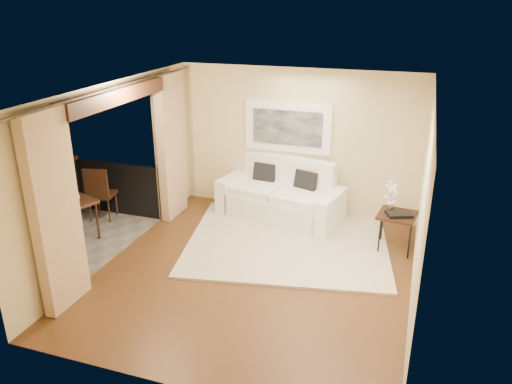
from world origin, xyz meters
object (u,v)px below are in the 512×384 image
at_px(bistro_table, 72,206).
at_px(balcony_chair_far, 99,190).
at_px(side_table, 397,217).
at_px(orchid, 391,195).
at_px(ice_bucket, 67,193).
at_px(sofa, 282,197).
at_px(balcony_chair_near, 16,224).

xyz_separation_m(bistro_table, balcony_chair_far, (-0.13, 0.92, -0.08)).
bearing_deg(side_table, orchid, 126.75).
bearing_deg(ice_bucket, orchid, 17.14).
distance_m(balcony_chair_far, ice_bucket, 0.88).
relative_size(sofa, side_table, 3.72).
bearing_deg(sofa, side_table, -6.08).
xyz_separation_m(side_table, orchid, (-0.13, 0.17, 0.30)).
bearing_deg(orchid, balcony_chair_far, -171.95).
distance_m(side_table, bistro_table, 5.26).
bearing_deg(ice_bucket, side_table, 14.96).
distance_m(orchid, balcony_chair_near, 5.90).
xyz_separation_m(side_table, ice_bucket, (-5.17, -1.38, 0.28)).
relative_size(bistro_table, balcony_chair_near, 0.79).
bearing_deg(balcony_chair_far, ice_bucket, 79.04).
height_order(balcony_chair_far, balcony_chair_near, balcony_chair_near).
height_order(sofa, orchid, orchid).
distance_m(balcony_chair_far, balcony_chair_near, 1.69).
bearing_deg(balcony_chair_far, side_table, 174.01).
relative_size(orchid, bistro_table, 0.59).
height_order(orchid, balcony_chair_near, orchid).
bearing_deg(sofa, balcony_chair_far, -146.30).
bearing_deg(bistro_table, balcony_chair_near, -122.11).
bearing_deg(side_table, ice_bucket, -165.04).
relative_size(side_table, orchid, 1.35).
height_order(side_table, ice_bucket, ice_bucket).
bearing_deg(bistro_table, balcony_chair_far, 98.27).
height_order(sofa, side_table, sofa).
bearing_deg(balcony_chair_near, side_table, 38.45).
bearing_deg(side_table, bistro_table, -163.89).
bearing_deg(balcony_chair_far, bistro_table, 86.31).
relative_size(sofa, bistro_table, 2.94).
distance_m(sofa, bistro_table, 3.66).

